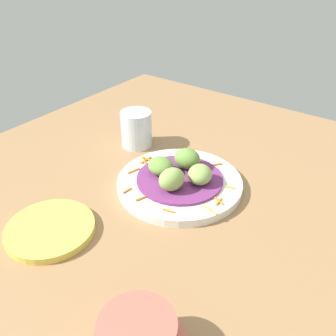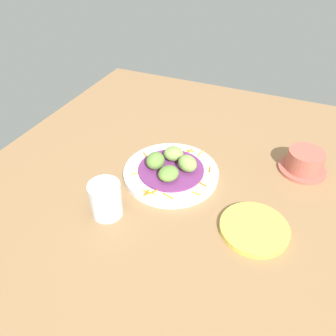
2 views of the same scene
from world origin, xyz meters
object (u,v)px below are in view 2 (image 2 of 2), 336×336
object	(u,v)px
guac_scoop_left	(155,161)
guac_scoop_center	(168,174)
main_plate	(171,173)
terracotta_bowl	(304,162)
guac_scoop_back	(173,154)
side_plate_small	(254,228)
water_glass	(106,199)
guac_scoop_right	(187,163)

from	to	relation	value
guac_scoop_left	guac_scoop_center	world-z (taller)	guac_scoop_left
main_plate	terracotta_bowl	distance (cm)	35.89
guac_scoop_back	main_plate	bearing A→B (deg)	13.70
side_plate_small	terracotta_bowl	distance (cm)	27.61
guac_scoop_back	terracotta_bowl	size ratio (longest dim) A/B	0.42
guac_scoop_left	water_glass	xyz separation A→B (cm)	(17.39, -4.35, -0.07)
water_glass	main_plate	bearing A→B (deg)	155.48
guac_scoop_back	terracotta_bowl	xyz separation A→B (cm)	(-12.03, 33.01, -1.28)
guac_scoop_back	side_plate_small	world-z (taller)	guac_scoop_back
guac_scoop_back	water_glass	xyz separation A→B (cm)	(22.41, -7.40, 0.20)
water_glass	guac_scoop_left	bearing A→B (deg)	165.96
guac_scoop_center	side_plate_small	world-z (taller)	guac_scoop_center
guac_scoop_center	guac_scoop_back	bearing A→B (deg)	-166.30
terracotta_bowl	water_glass	world-z (taller)	water_glass
main_plate	side_plate_small	world-z (taller)	main_plate
guac_scoop_right	guac_scoop_center	bearing A→B (deg)	-31.30
guac_scoop_right	side_plate_small	xyz separation A→B (cm)	(11.33, 20.24, -3.87)
terracotta_bowl	water_glass	bearing A→B (deg)	-49.56
water_glass	side_plate_small	bearing A→B (deg)	103.81
guac_scoop_left	side_plate_small	bearing A→B (deg)	71.70
guac_scoop_right	terracotta_bowl	distance (cm)	31.84
guac_scoop_left	guac_scoop_back	distance (cm)	5.88
guac_scoop_center	terracotta_bowl	xyz separation A→B (cm)	(-20.10, 31.04, -1.16)
terracotta_bowl	main_plate	bearing A→B (deg)	-63.36
side_plate_small	water_glass	bearing A→B (deg)	-76.19
guac_scoop_left	guac_scoop_center	xyz separation A→B (cm)	(3.05, 5.02, -0.40)
guac_scoop_center	terracotta_bowl	world-z (taller)	terracotta_bowl
guac_scoop_center	guac_scoop_left	bearing A→B (deg)	-121.30
guac_scoop_center	terracotta_bowl	distance (cm)	37.00
terracotta_bowl	water_glass	xyz separation A→B (cm)	(34.44, -40.41, 1.49)
guac_scoop_back	terracotta_bowl	bearing A→B (deg)	110.02
guac_scoop_back	side_plate_small	size ratio (longest dim) A/B	0.35
guac_scoop_left	side_plate_small	world-z (taller)	guac_scoop_left
guac_scoop_left	guac_scoop_right	bearing A→B (deg)	103.70
guac_scoop_center	side_plate_small	distance (cm)	24.36
guac_scoop_back	water_glass	size ratio (longest dim) A/B	0.62
guac_scoop_left	water_glass	world-z (taller)	water_glass
guac_scoop_right	terracotta_bowl	xyz separation A→B (cm)	(-15.08, 28.00, -1.70)
guac_scoop_right	guac_scoop_back	world-z (taller)	guac_scoop_right
guac_scoop_center	water_glass	bearing A→B (deg)	-33.15
guac_scoop_back	water_glass	bearing A→B (deg)	-18.27
main_plate	guac_scoop_right	size ratio (longest dim) A/B	4.81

